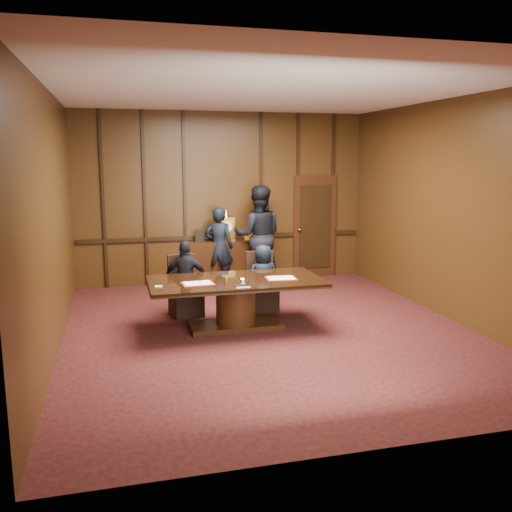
{
  "coord_description": "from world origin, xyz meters",
  "views": [
    {
      "loc": [
        -2.16,
        -7.54,
        2.57
      ],
      "look_at": [
        -0.06,
        0.57,
        1.05
      ],
      "focal_mm": 38.0,
      "sensor_mm": 36.0,
      "label": 1
    }
  ],
  "objects_px": {
    "sideboard": "(226,260)",
    "witness_left": "(219,247)",
    "conference_table": "(236,296)",
    "signatory_right": "(263,278)",
    "signatory_left": "(186,279)",
    "witness_right": "(258,236)"
  },
  "relations": [
    {
      "from": "conference_table",
      "to": "signatory_right",
      "type": "bearing_deg",
      "value": 50.91
    },
    {
      "from": "signatory_left",
      "to": "signatory_right",
      "type": "height_order",
      "value": "signatory_left"
    },
    {
      "from": "conference_table",
      "to": "signatory_right",
      "type": "xyz_separation_m",
      "value": [
        0.65,
        0.8,
        0.06
      ]
    },
    {
      "from": "witness_left",
      "to": "witness_right",
      "type": "relative_size",
      "value": 0.79
    },
    {
      "from": "conference_table",
      "to": "witness_right",
      "type": "distance_m",
      "value": 2.94
    },
    {
      "from": "conference_table",
      "to": "signatory_right",
      "type": "height_order",
      "value": "signatory_right"
    },
    {
      "from": "signatory_right",
      "to": "witness_left",
      "type": "xyz_separation_m",
      "value": [
        -0.37,
        2.03,
        0.23
      ]
    },
    {
      "from": "conference_table",
      "to": "witness_left",
      "type": "distance_m",
      "value": 2.86
    },
    {
      "from": "witness_right",
      "to": "sideboard",
      "type": "bearing_deg",
      "value": -12.29
    },
    {
      "from": "conference_table",
      "to": "signatory_left",
      "type": "distance_m",
      "value": 1.04
    },
    {
      "from": "sideboard",
      "to": "witness_left",
      "type": "relative_size",
      "value": 0.99
    },
    {
      "from": "sideboard",
      "to": "witness_left",
      "type": "height_order",
      "value": "witness_left"
    },
    {
      "from": "conference_table",
      "to": "signatory_left",
      "type": "height_order",
      "value": "signatory_left"
    },
    {
      "from": "conference_table",
      "to": "witness_left",
      "type": "bearing_deg",
      "value": 84.42
    },
    {
      "from": "signatory_left",
      "to": "witness_right",
      "type": "distance_m",
      "value": 2.59
    },
    {
      "from": "witness_left",
      "to": "witness_right",
      "type": "xyz_separation_m",
      "value": [
        0.79,
        -0.14,
        0.21
      ]
    },
    {
      "from": "signatory_left",
      "to": "signatory_right",
      "type": "relative_size",
      "value": 1.1
    },
    {
      "from": "sideboard",
      "to": "conference_table",
      "type": "xyz_separation_m",
      "value": [
        -0.46,
        -2.99,
        0.02
      ]
    },
    {
      "from": "signatory_left",
      "to": "witness_right",
      "type": "height_order",
      "value": "witness_right"
    },
    {
      "from": "signatory_right",
      "to": "conference_table",
      "type": "bearing_deg",
      "value": 46.0
    },
    {
      "from": "sideboard",
      "to": "witness_left",
      "type": "bearing_deg",
      "value": -138.95
    },
    {
      "from": "conference_table",
      "to": "signatory_left",
      "type": "bearing_deg",
      "value": 129.09
    }
  ]
}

